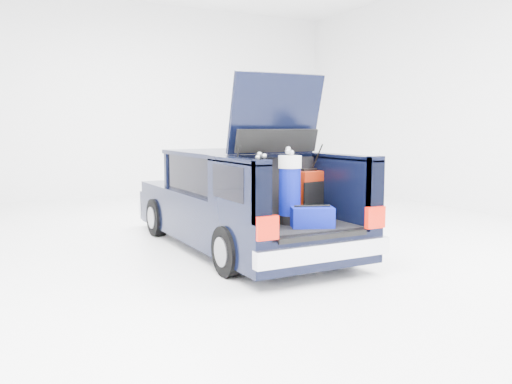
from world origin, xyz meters
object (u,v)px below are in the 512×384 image
black_golf_bag (261,191)px  red_suitcase (309,194)px  blue_golf_bag (290,189)px  car (237,202)px  blue_duffel (312,217)px

black_golf_bag → red_suitcase: bearing=30.5°
red_suitcase → black_golf_bag: black_golf_bag is taller
red_suitcase → blue_golf_bag: blue_golf_bag is taller
car → blue_duffel: (0.09, -1.88, 0.05)m
black_golf_bag → blue_duffel: (0.42, -0.51, -0.28)m
blue_duffel → blue_golf_bag: bearing=135.9°
car → blue_golf_bag: car is taller
car → blue_golf_bag: 1.61m
red_suitcase → blue_golf_bag: (-0.54, -0.38, 0.13)m
black_golf_bag → blue_duffel: 0.72m
black_golf_bag → car: bearing=95.5°
black_golf_bag → blue_duffel: bearing=-31.7°
blue_golf_bag → black_golf_bag: bearing=144.2°
black_golf_bag → blue_duffel: size_ratio=1.50×
black_golf_bag → blue_golf_bag: (0.29, -0.21, 0.04)m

